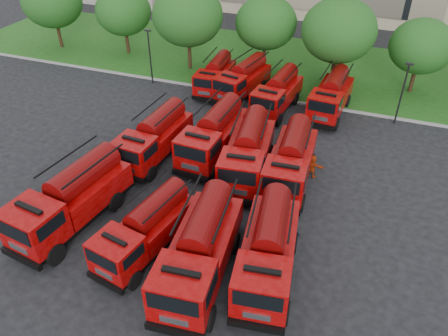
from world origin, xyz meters
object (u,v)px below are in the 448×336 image
object	(u,v)px
fire_truck_5	(214,134)
firefighter_5	(311,176)
fire_truck_6	(248,152)
firefighter_0	(276,306)
firefighter_1	(195,295)
fire_truck_8	(215,75)
fire_truck_1	(146,229)
fire_truck_0	(72,198)
fire_truck_2	(200,250)
fire_truck_9	(243,79)
fire_truck_11	(331,95)
fire_truck_4	(155,137)
fire_truck_10	(277,93)
fire_truck_3	(268,250)
firefighter_3	(287,242)
firefighter_4	(85,209)
fire_truck_7	(291,160)
firefighter_2	(277,283)

from	to	relation	value
fire_truck_5	firefighter_5	xyz separation A→B (m)	(7.13, -0.21, -1.73)
fire_truck_6	firefighter_0	bearing A→B (deg)	-72.33
fire_truck_5	firefighter_1	xyz separation A→B (m)	(3.67, -11.97, -1.73)
fire_truck_8	fire_truck_1	bearing A→B (deg)	-81.91
fire_truck_0	firefighter_5	bearing A→B (deg)	45.42
fire_truck_2	fire_truck_9	xyz separation A→B (m)	(-4.53, 20.49, -0.25)
fire_truck_1	fire_truck_6	distance (m)	9.10
fire_truck_2	fire_truck_11	world-z (taller)	fire_truck_2
fire_truck_4	fire_truck_10	bearing A→B (deg)	61.71
fire_truck_9	firefighter_1	distance (m)	22.39
fire_truck_3	fire_truck_8	world-z (taller)	fire_truck_3
fire_truck_10	firefighter_5	bearing A→B (deg)	-54.89
fire_truck_4	fire_truck_10	world-z (taller)	fire_truck_4
firefighter_0	firefighter_3	xyz separation A→B (m)	(-0.52, 4.36, 0.00)
fire_truck_2	fire_truck_10	distance (m)	18.88
firefighter_4	fire_truck_4	bearing A→B (deg)	-64.76
fire_truck_0	fire_truck_4	world-z (taller)	fire_truck_0
firefighter_0	fire_truck_0	bearing A→B (deg)	138.21
fire_truck_4	firefighter_1	world-z (taller)	fire_truck_4
fire_truck_10	firefighter_3	bearing A→B (deg)	-66.78
fire_truck_0	firefighter_0	size ratio (longest dim) A/B	5.46
fire_truck_3	fire_truck_7	xyz separation A→B (m)	(-0.76, 8.09, -0.01)
fire_truck_4	fire_truck_5	distance (m)	4.13
fire_truck_3	firefighter_3	size ratio (longest dim) A/B	3.95
fire_truck_6	fire_truck_8	size ratio (longest dim) A/B	1.24
fire_truck_7	fire_truck_0	bearing A→B (deg)	-146.18
fire_truck_9	firefighter_5	xyz separation A→B (m)	(8.21, -10.07, -1.56)
firefighter_0	firefighter_2	xyz separation A→B (m)	(-0.32, 1.40, 0.00)
fire_truck_7	fire_truck_2	bearing A→B (deg)	-107.90
firefighter_3	firefighter_5	xyz separation A→B (m)	(0.05, 6.63, 0.00)
fire_truck_4	firefighter_5	xyz separation A→B (m)	(10.90, 1.50, -1.65)
fire_truck_4	fire_truck_5	world-z (taller)	fire_truck_5
fire_truck_8	firefighter_0	size ratio (longest dim) A/B	4.25
fire_truck_3	firefighter_2	world-z (taller)	fire_truck_3
fire_truck_10	fire_truck_8	bearing A→B (deg)	170.02
fire_truck_3	firefighter_5	world-z (taller)	fire_truck_3
fire_truck_1	fire_truck_5	size ratio (longest dim) A/B	0.91
fire_truck_3	fire_truck_4	world-z (taller)	fire_truck_3
fire_truck_1	fire_truck_2	size ratio (longest dim) A/B	0.86
fire_truck_9	firefighter_5	bearing A→B (deg)	-39.31
fire_truck_6	fire_truck_9	xyz separation A→B (m)	(-4.05, 11.22, -0.21)
fire_truck_4	firefighter_4	size ratio (longest dim) A/B	3.99
fire_truck_6	firefighter_3	distance (m)	7.07
fire_truck_6	firefighter_2	size ratio (longest dim) A/B	4.77
firefighter_5	fire_truck_0	bearing A→B (deg)	51.16
fire_truck_7	firefighter_2	size ratio (longest dim) A/B	4.52
fire_truck_10	fire_truck_11	world-z (taller)	fire_truck_11
fire_truck_10	firefighter_2	bearing A→B (deg)	-68.87
fire_truck_1	fire_truck_10	xyz separation A→B (m)	(2.45, 18.19, 0.04)
fire_truck_8	firefighter_4	size ratio (longest dim) A/B	3.48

